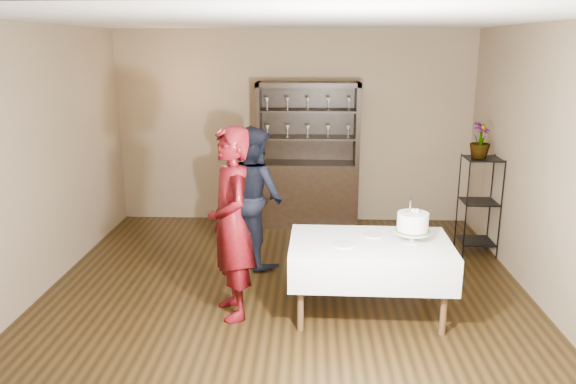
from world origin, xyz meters
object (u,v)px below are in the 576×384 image
Objects in this scene: plant_etagere at (479,202)px; man at (254,196)px; potted_plant at (480,140)px; woman at (231,224)px; cake_table at (370,259)px; cake at (413,224)px; china_hutch at (307,179)px.

man is (-2.68, -0.42, 0.15)m from plant_etagere.
woman is at bearing -147.10° from potted_plant.
potted_plant reaches higher than plant_etagere.
cake_table is 3.42× the size of cake.
plant_etagere is 2.75× the size of cake.
cake_table is at bearing 179.53° from cake.
plant_etagere is at bearing 100.60° from woman.
plant_etagere is at bearing 57.10° from cake.
man is at bearing -170.47° from potted_plant.
china_hutch reaches higher than plant_etagere.
man is at bearing 140.77° from cake.
plant_etagere is at bearing -26.83° from china_hutch.
potted_plant is (2.64, 0.44, 0.59)m from man.
woman reaches higher than cake_table.
potted_plant is at bearing -119.49° from man.
plant_etagere is (2.08, -1.05, -0.01)m from china_hutch.
china_hutch reaches higher than man.
man is (0.08, 1.31, -0.09)m from woman.
plant_etagere is 2.26m from cake_table.
plant_etagere reaches higher than cake.
potted_plant is (1.44, 1.73, 0.83)m from cake_table.
potted_plant is at bearing 101.28° from woman.
china_hutch is 1.24× the size of man.
cake is at bearing -70.59° from china_hutch.
cake is (0.97, -2.76, 0.25)m from china_hutch.
cake_table is 1.32m from woman.
cake_table is at bearing 69.80° from woman.
cake_table is 2.40m from potted_plant.
plant_etagere is at bearing 49.04° from cake_table.
china_hutch is 1.11× the size of woman.
china_hutch is 2.40m from potted_plant.
cake_table is (-1.48, -1.71, -0.09)m from plant_etagere.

